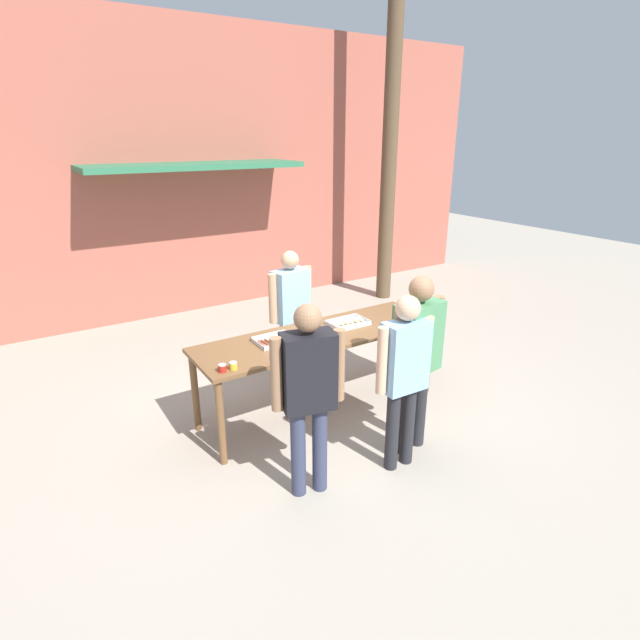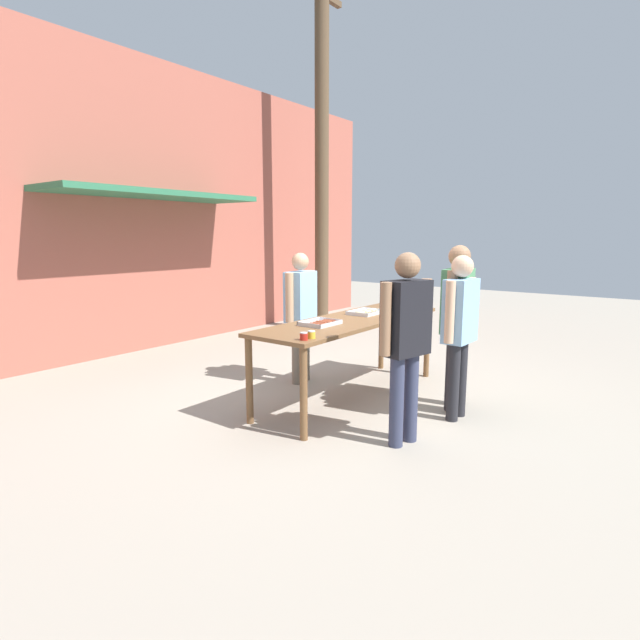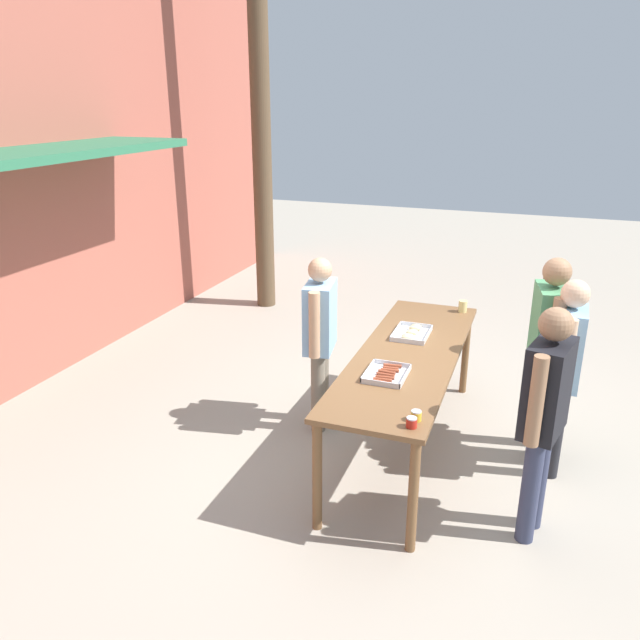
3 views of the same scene
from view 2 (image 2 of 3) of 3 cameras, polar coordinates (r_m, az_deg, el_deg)
The scene contains 13 objects.
ground_plane at distance 5.75m, azimuth 3.50°, elevation -8.70°, with size 24.00×24.00×0.00m, color #A39989.
building_facade_back at distance 8.34m, azimuth -20.37°, elevation 12.15°, with size 12.00×1.11×4.50m.
serving_table at distance 5.55m, azimuth 3.59°, elevation -0.82°, with size 2.67×0.80×0.90m.
food_tray_sausages at distance 5.16m, azimuth 0.02°, elevation -0.39°, with size 0.39×0.30×0.04m.
food_tray_buns at distance 5.89m, azimuth 5.25°, elevation 0.90°, with size 0.43×0.30×0.06m.
condiment_jar_mustard at distance 4.41m, azimuth -1.86°, elevation -1.87°, with size 0.07×0.07×0.07m.
condiment_jar_ketchup at distance 4.48m, azimuth -0.99°, elevation -1.68°, with size 0.07×0.07×0.07m.
beer_cup at distance 6.42m, azimuth 11.54°, elevation 1.80°, with size 0.08×0.08×0.11m.
person_server_behind_table at distance 6.10m, azimuth -2.24°, elevation 1.52°, with size 0.61×0.30×1.60m.
person_customer_holding_hotdog at distance 4.30m, azimuth 9.78°, elevation -1.40°, with size 0.59×0.32×1.67m.
person_customer_with_cup at distance 5.33m, azimuth 15.38°, elevation 0.72°, with size 0.65×0.32×1.71m.
person_customer_waiting_in_line at distance 5.04m, azimuth 15.68°, elevation -0.31°, with size 0.57×0.23×1.62m.
utility_pole at distance 9.79m, azimuth 0.21°, elevation 19.47°, with size 1.10×0.26×6.83m.
Camera 2 is at (-4.57, -2.99, 1.82)m, focal length 28.00 mm.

